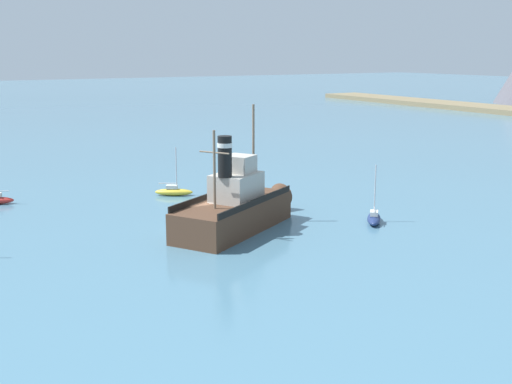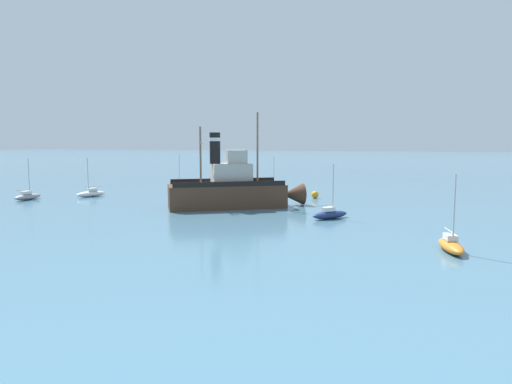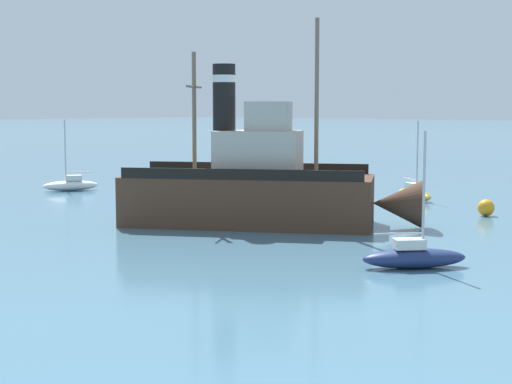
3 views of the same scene
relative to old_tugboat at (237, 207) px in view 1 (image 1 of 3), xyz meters
name	(u,v)px [view 1 (image 1 of 3)]	position (x,y,z in m)	size (l,w,h in m)	color
ground_plane	(200,231)	(-0.91, -2.93, -1.83)	(600.00, 600.00, 0.00)	#477289
old_tugboat	(237,207)	(0.00, 0.00, 0.00)	(10.22, 14.12, 9.90)	#4C3323
sailboat_yellow	(174,191)	(-14.05, 0.45, -1.40)	(2.97, 3.80, 4.90)	gold
sailboat_navy	(374,218)	(4.20, 10.82, -1.40)	(3.58, 3.34, 4.90)	navy
mooring_buoy	(249,191)	(-10.24, 6.91, -1.39)	(0.89, 0.89, 0.89)	orange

